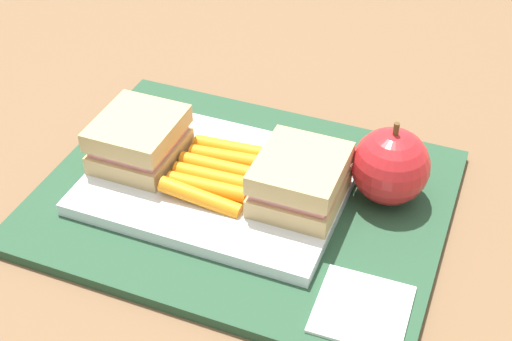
{
  "coord_description": "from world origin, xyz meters",
  "views": [
    {
      "loc": [
        0.19,
        -0.45,
        0.43
      ],
      "look_at": [
        0.01,
        0.0,
        0.04
      ],
      "focal_mm": 49.99,
      "sensor_mm": 36.0,
      "label": 1
    }
  ],
  "objects_px": {
    "sandwich_half_left": "(139,139)",
    "paper_napkin": "(362,309)",
    "carrot_sticks_bundle": "(217,172)",
    "apple": "(391,166)",
    "food_tray": "(218,183)",
    "sandwich_half_right": "(300,180)"
  },
  "relations": [
    {
      "from": "sandwich_half_left",
      "to": "paper_napkin",
      "type": "xyz_separation_m",
      "value": [
        0.24,
        -0.09,
        -0.03
      ]
    },
    {
      "from": "carrot_sticks_bundle",
      "to": "apple",
      "type": "bearing_deg",
      "value": 17.58
    },
    {
      "from": "apple",
      "to": "paper_napkin",
      "type": "height_order",
      "value": "apple"
    },
    {
      "from": "food_tray",
      "to": "carrot_sticks_bundle",
      "type": "distance_m",
      "value": 0.01
    },
    {
      "from": "apple",
      "to": "sandwich_half_right",
      "type": "bearing_deg",
      "value": -145.64
    },
    {
      "from": "sandwich_half_right",
      "to": "apple",
      "type": "xyz_separation_m",
      "value": [
        0.07,
        0.05,
        0.0
      ]
    },
    {
      "from": "sandwich_half_right",
      "to": "apple",
      "type": "relative_size",
      "value": 1.0
    },
    {
      "from": "paper_napkin",
      "to": "food_tray",
      "type": "bearing_deg",
      "value": 150.63
    },
    {
      "from": "carrot_sticks_bundle",
      "to": "paper_napkin",
      "type": "distance_m",
      "value": 0.18
    },
    {
      "from": "food_tray",
      "to": "carrot_sticks_bundle",
      "type": "relative_size",
      "value": 2.61
    },
    {
      "from": "food_tray",
      "to": "carrot_sticks_bundle",
      "type": "bearing_deg",
      "value": -171.94
    },
    {
      "from": "food_tray",
      "to": "paper_napkin",
      "type": "bearing_deg",
      "value": -29.37
    },
    {
      "from": "sandwich_half_right",
      "to": "apple",
      "type": "distance_m",
      "value": 0.08
    },
    {
      "from": "carrot_sticks_bundle",
      "to": "paper_napkin",
      "type": "bearing_deg",
      "value": -29.32
    },
    {
      "from": "sandwich_half_left",
      "to": "apple",
      "type": "height_order",
      "value": "apple"
    },
    {
      "from": "sandwich_half_right",
      "to": "apple",
      "type": "height_order",
      "value": "apple"
    },
    {
      "from": "sandwich_half_left",
      "to": "food_tray",
      "type": "bearing_deg",
      "value": 0.0
    },
    {
      "from": "sandwich_half_right",
      "to": "carrot_sticks_bundle",
      "type": "bearing_deg",
      "value": -179.97
    },
    {
      "from": "carrot_sticks_bundle",
      "to": "sandwich_half_right",
      "type": "bearing_deg",
      "value": 0.03
    },
    {
      "from": "sandwich_half_right",
      "to": "sandwich_half_left",
      "type": "bearing_deg",
      "value": 180.0
    },
    {
      "from": "carrot_sticks_bundle",
      "to": "apple",
      "type": "height_order",
      "value": "apple"
    },
    {
      "from": "food_tray",
      "to": "apple",
      "type": "xyz_separation_m",
      "value": [
        0.15,
        0.05,
        0.03
      ]
    }
  ]
}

